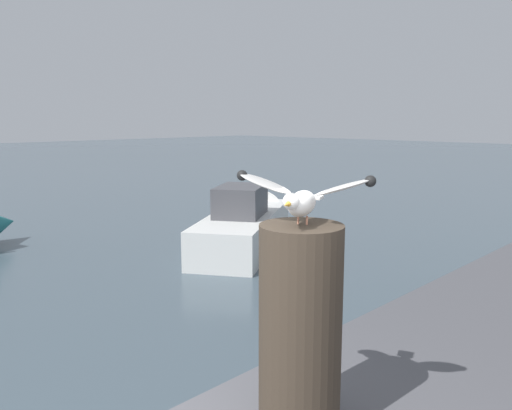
{
  "coord_description": "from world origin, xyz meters",
  "views": [
    {
      "loc": [
        -0.49,
        -1.77,
        2.77
      ],
      "look_at": [
        1.07,
        -0.25,
        2.41
      ],
      "focal_mm": 36.63,
      "sensor_mm": 36.0,
      "label": 1
    }
  ],
  "objects": [
    {
      "name": "mooring_post",
      "position": [
        1.07,
        -0.5,
        1.92
      ],
      "size": [
        0.34,
        0.34,
        0.87
      ],
      "primitive_type": "cylinder",
      "color": "#382D23",
      "rests_on": "harbor_quay"
    },
    {
      "name": "boat_white",
      "position": [
        7.74,
        6.4,
        0.47
      ],
      "size": [
        5.01,
        3.78,
        1.56
      ],
      "color": "silver",
      "rests_on": "ground_plane"
    },
    {
      "name": "seagull",
      "position": [
        1.07,
        -0.51,
        2.47
      ],
      "size": [
        0.38,
        0.54,
        0.21
      ],
      "color": "tan",
      "rests_on": "mooring_post"
    }
  ]
}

